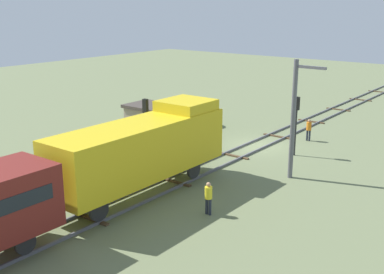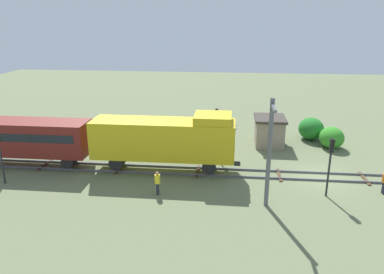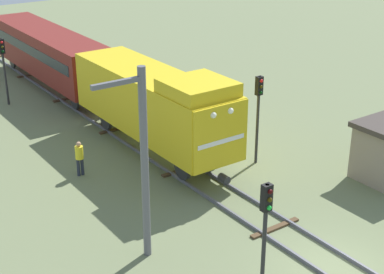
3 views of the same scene
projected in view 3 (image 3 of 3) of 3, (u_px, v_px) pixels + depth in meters
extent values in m
plane|color=#66704C|center=(336.00, 268.00, 20.79)|extent=(114.80, 114.80, 0.00)
cube|color=#595960|center=(322.00, 273.00, 20.37)|extent=(0.10, 76.54, 0.16)
cube|color=#595960|center=(350.00, 259.00, 21.14)|extent=(0.10, 76.54, 0.16)
cube|color=#4C3823|center=(275.00, 228.00, 23.17)|extent=(2.40, 0.24, 0.09)
cube|color=#4C3823|center=(184.00, 170.00, 27.97)|extent=(2.40, 0.24, 0.09)
cube|color=#4C3823|center=(119.00, 129.00, 32.77)|extent=(2.40, 0.24, 0.09)
cube|color=#4C3823|center=(71.00, 98.00, 37.56)|extent=(2.40, 0.24, 0.09)
cube|color=#4C3823|center=(34.00, 74.00, 42.36)|extent=(2.40, 0.24, 0.09)
cube|color=#4C3823|center=(4.00, 56.00, 47.16)|extent=(2.40, 0.24, 0.09)
cube|color=gold|center=(152.00, 101.00, 29.00)|extent=(2.90, 11.00, 2.90)
cube|color=gold|center=(198.00, 88.00, 25.38)|extent=(2.75, 2.80, 0.60)
cube|color=gold|center=(221.00, 137.00, 24.82)|extent=(2.84, 0.10, 2.84)
cube|color=white|center=(221.00, 142.00, 24.87)|extent=(2.46, 0.06, 0.20)
sphere|color=white|center=(213.00, 115.00, 24.12)|extent=(0.28, 0.28, 0.28)
sphere|color=white|center=(230.00, 111.00, 24.60)|extent=(0.28, 0.28, 0.28)
cylinder|color=#262628|center=(224.00, 179.00, 25.32)|extent=(0.36, 0.50, 0.36)
cylinder|color=#262628|center=(182.00, 168.00, 26.61)|extent=(0.18, 1.10, 1.10)
cylinder|color=#262628|center=(208.00, 160.00, 27.38)|extent=(0.18, 1.10, 1.10)
cylinder|color=#262628|center=(106.00, 120.00, 32.18)|extent=(0.18, 1.10, 1.10)
cylinder|color=#262628|center=(129.00, 115.00, 32.94)|extent=(0.18, 1.10, 1.10)
cube|color=maroon|center=(48.00, 51.00, 38.95)|extent=(2.80, 14.00, 2.70)
cube|color=black|center=(48.00, 46.00, 38.81)|extent=(2.84, 12.88, 0.64)
cylinder|color=#262628|center=(75.00, 101.00, 35.22)|extent=(0.16, 0.96, 0.96)
cylinder|color=#262628|center=(97.00, 97.00, 35.98)|extent=(0.16, 0.96, 0.96)
cylinder|color=#262628|center=(13.00, 61.00, 43.34)|extent=(0.16, 0.96, 0.96)
cylinder|color=#262628|center=(31.00, 59.00, 44.11)|extent=(0.16, 0.96, 0.96)
cylinder|color=#262628|center=(264.00, 242.00, 18.57)|extent=(0.14, 0.14, 4.12)
cube|color=black|center=(267.00, 198.00, 17.95)|extent=(0.32, 0.24, 0.90)
sphere|color=#390606|center=(270.00, 192.00, 17.74)|extent=(0.16, 0.16, 0.16)
sphere|color=#3C3306|center=(270.00, 200.00, 17.85)|extent=(0.16, 0.16, 0.16)
sphere|color=green|center=(269.00, 208.00, 17.96)|extent=(0.16, 0.16, 0.16)
cylinder|color=#262628|center=(258.00, 121.00, 27.96)|extent=(0.14, 0.14, 4.40)
cube|color=black|center=(259.00, 86.00, 27.28)|extent=(0.32, 0.24, 0.90)
sphere|color=red|center=(261.00, 81.00, 27.07)|extent=(0.16, 0.16, 0.16)
sphere|color=#3C3306|center=(261.00, 87.00, 27.18)|extent=(0.16, 0.16, 0.16)
sphere|color=black|center=(261.00, 92.00, 27.29)|extent=(0.16, 0.16, 0.16)
cylinder|color=#262628|center=(5.00, 72.00, 35.80)|extent=(0.14, 0.14, 4.14)
cube|color=black|center=(1.00, 46.00, 35.17)|extent=(0.32, 0.24, 0.90)
sphere|color=red|center=(2.00, 42.00, 34.96)|extent=(0.16, 0.16, 0.16)
sphere|color=#3C3306|center=(2.00, 47.00, 35.07)|extent=(0.16, 0.16, 0.16)
sphere|color=black|center=(3.00, 51.00, 35.18)|extent=(0.16, 0.16, 0.16)
cylinder|color=#262B38|center=(78.00, 167.00, 27.33)|extent=(0.15, 0.15, 0.85)
cylinder|color=#262B38|center=(82.00, 166.00, 27.44)|extent=(0.15, 0.15, 0.85)
cylinder|color=yellow|center=(79.00, 153.00, 27.10)|extent=(0.38, 0.38, 0.62)
sphere|color=tan|center=(78.00, 144.00, 26.93)|extent=(0.23, 0.23, 0.23)
cylinder|color=#595960|center=(145.00, 166.00, 20.21)|extent=(0.28, 0.28, 7.14)
cube|color=#595960|center=(117.00, 83.00, 18.50)|extent=(1.80, 0.16, 0.16)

